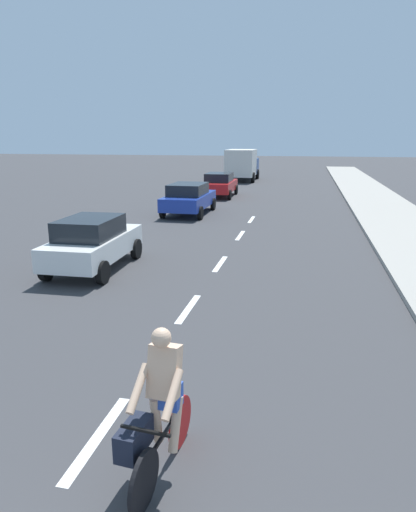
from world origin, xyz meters
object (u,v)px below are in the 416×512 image
cyclist (158,411)px  delivery_truck (242,164)px  parked_car_red (220,184)px  parked_car_white (93,242)px  parked_car_blue (189,198)px

cyclist → delivery_truck: size_ratio=0.29×
cyclist → parked_car_red: bearing=-75.4°
parked_car_white → parked_car_red: size_ratio=0.91×
parked_car_white → parked_car_blue: bearing=87.1°
cyclist → parked_car_white: (-4.55, 7.59, 0.00)m
delivery_truck → parked_car_blue: bearing=-90.6°
parked_car_white → parked_car_red: same height
parked_car_red → parked_car_white: bearing=-92.2°
cyclist → parked_car_red: 25.42m
parked_car_blue → parked_car_red: bearing=88.3°
cyclist → parked_car_blue: size_ratio=0.40×
parked_car_blue → delivery_truck: delivery_truck is taller
parked_car_blue → delivery_truck: 19.08m
parked_car_white → parked_car_blue: 10.25m
parked_car_red → delivery_truck: delivery_truck is taller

